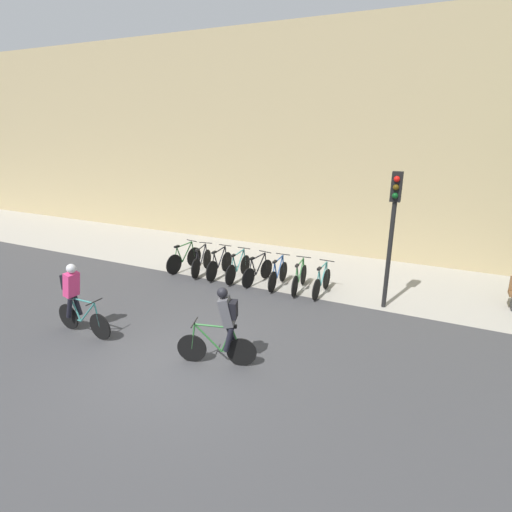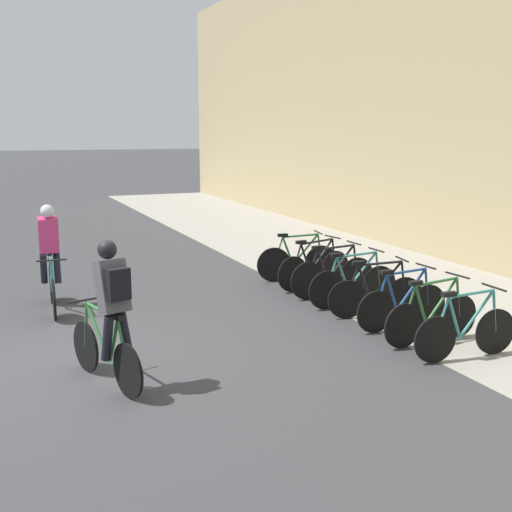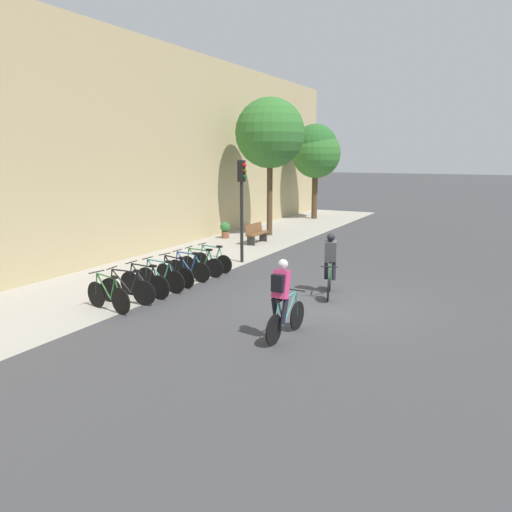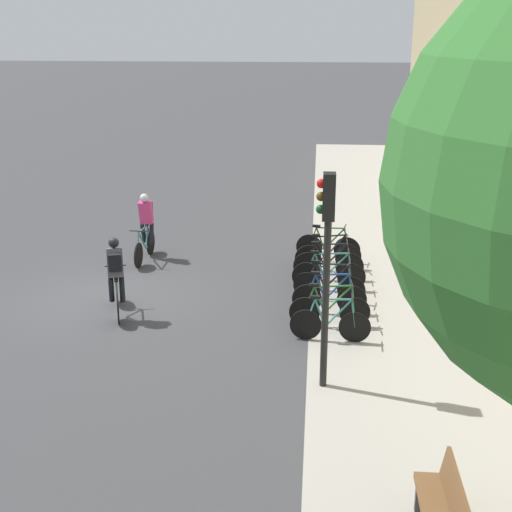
{
  "view_description": "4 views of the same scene",
  "coord_description": "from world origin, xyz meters",
  "px_view_note": "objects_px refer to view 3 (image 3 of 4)",
  "views": [
    {
      "loc": [
        4.58,
        -5.92,
        4.84
      ],
      "look_at": [
        0.31,
        3.25,
        1.5
      ],
      "focal_mm": 28.0,
      "sensor_mm": 36.0,
      "label": 1
    },
    {
      "loc": [
        8.05,
        -0.78,
        2.95
      ],
      "look_at": [
        -0.43,
        2.82,
        1.16
      ],
      "focal_mm": 45.0,
      "sensor_mm": 36.0,
      "label": 2
    },
    {
      "loc": [
        -12.31,
        -4.05,
        3.9
      ],
      "look_at": [
        -1.42,
        1.62,
        1.42
      ],
      "focal_mm": 35.0,
      "sensor_mm": 36.0,
      "label": 3
    },
    {
      "loc": [
        14.58,
        4.59,
        5.98
      ],
      "look_at": [
        0.07,
        3.32,
        1.18
      ],
      "focal_mm": 50.0,
      "sensor_mm": 36.0,
      "label": 4
    }
  ],
  "objects_px": {
    "parked_bike_2": "(144,283)",
    "parked_bike_7": "(212,261)",
    "cyclist_grey": "(330,262)",
    "traffic_light_pole": "(242,193)",
    "parked_bike_1": "(127,289)",
    "parked_bike_6": "(201,265)",
    "potted_plant": "(225,229)",
    "parked_bike_0": "(108,296)",
    "parked_bike_3": "(160,278)",
    "parked_bike_4": "(175,273)",
    "bench": "(256,233)",
    "parked_bike_5": "(188,269)",
    "cyclist_pink": "(282,297)"
  },
  "relations": [
    {
      "from": "parked_bike_2",
      "to": "parked_bike_7",
      "type": "xyz_separation_m",
      "value": [
        3.51,
        -0.0,
        -0.02
      ]
    },
    {
      "from": "cyclist_grey",
      "to": "traffic_light_pole",
      "type": "xyz_separation_m",
      "value": [
        2.64,
        4.32,
        1.63
      ]
    },
    {
      "from": "parked_bike_1",
      "to": "parked_bike_6",
      "type": "relative_size",
      "value": 1.01
    },
    {
      "from": "parked_bike_2",
      "to": "potted_plant",
      "type": "relative_size",
      "value": 2.19
    },
    {
      "from": "parked_bike_0",
      "to": "parked_bike_7",
      "type": "distance_m",
      "value": 4.92
    },
    {
      "from": "parked_bike_3",
      "to": "cyclist_grey",
      "type": "bearing_deg",
      "value": -65.82
    },
    {
      "from": "parked_bike_1",
      "to": "potted_plant",
      "type": "height_order",
      "value": "parked_bike_1"
    },
    {
      "from": "cyclist_grey",
      "to": "parked_bike_4",
      "type": "relative_size",
      "value": 1.09
    },
    {
      "from": "parked_bike_0",
      "to": "bench",
      "type": "bearing_deg",
      "value": 6.8
    },
    {
      "from": "parked_bike_6",
      "to": "traffic_light_pole",
      "type": "height_order",
      "value": "traffic_light_pole"
    },
    {
      "from": "parked_bike_4",
      "to": "parked_bike_6",
      "type": "distance_m",
      "value": 1.41
    },
    {
      "from": "parked_bike_4",
      "to": "parked_bike_5",
      "type": "xyz_separation_m",
      "value": [
        0.7,
        0.0,
        0.0
      ]
    },
    {
      "from": "cyclist_pink",
      "to": "cyclist_grey",
      "type": "height_order",
      "value": "cyclist_pink"
    },
    {
      "from": "parked_bike_5",
      "to": "bench",
      "type": "bearing_deg",
      "value": 10.12
    },
    {
      "from": "parked_bike_3",
      "to": "potted_plant",
      "type": "xyz_separation_m",
      "value": [
        9.04,
        3.22,
        0.04
      ]
    },
    {
      "from": "cyclist_grey",
      "to": "parked_bike_5",
      "type": "height_order",
      "value": "cyclist_grey"
    },
    {
      "from": "bench",
      "to": "parked_bike_0",
      "type": "bearing_deg",
      "value": -173.2
    },
    {
      "from": "bench",
      "to": "parked_bike_4",
      "type": "bearing_deg",
      "value": -170.77
    },
    {
      "from": "bench",
      "to": "potted_plant",
      "type": "relative_size",
      "value": 1.92
    },
    {
      "from": "cyclist_pink",
      "to": "parked_bike_2",
      "type": "xyz_separation_m",
      "value": [
        1.2,
        4.76,
        -0.54
      ]
    },
    {
      "from": "parked_bike_5",
      "to": "traffic_light_pole",
      "type": "bearing_deg",
      "value": -2.57
    },
    {
      "from": "parked_bike_4",
      "to": "cyclist_grey",
      "type": "bearing_deg",
      "value": -73.72
    },
    {
      "from": "cyclist_grey",
      "to": "bench",
      "type": "height_order",
      "value": "cyclist_grey"
    },
    {
      "from": "cyclist_grey",
      "to": "traffic_light_pole",
      "type": "bearing_deg",
      "value": 58.59
    },
    {
      "from": "potted_plant",
      "to": "parked_bike_6",
      "type": "bearing_deg",
      "value": -155.05
    },
    {
      "from": "parked_bike_1",
      "to": "traffic_light_pole",
      "type": "bearing_deg",
      "value": -1.38
    },
    {
      "from": "parked_bike_2",
      "to": "bench",
      "type": "xyz_separation_m",
      "value": [
        9.18,
        1.26,
        0.06
      ]
    },
    {
      "from": "cyclist_grey",
      "to": "parked_bike_3",
      "type": "height_order",
      "value": "cyclist_grey"
    },
    {
      "from": "parked_bike_3",
      "to": "traffic_light_pole",
      "type": "relative_size",
      "value": 0.46
    },
    {
      "from": "cyclist_pink",
      "to": "parked_bike_1",
      "type": "relative_size",
      "value": 1.05
    },
    {
      "from": "parked_bike_3",
      "to": "parked_bike_4",
      "type": "distance_m",
      "value": 0.7
    },
    {
      "from": "parked_bike_1",
      "to": "traffic_light_pole",
      "type": "relative_size",
      "value": 0.45
    },
    {
      "from": "parked_bike_4",
      "to": "potted_plant",
      "type": "xyz_separation_m",
      "value": [
        8.34,
        3.22,
        0.05
      ]
    },
    {
      "from": "cyclist_grey",
      "to": "parked_bike_0",
      "type": "relative_size",
      "value": 1.05
    },
    {
      "from": "parked_bike_5",
      "to": "parked_bike_6",
      "type": "distance_m",
      "value": 0.7
    },
    {
      "from": "parked_bike_4",
      "to": "parked_bike_6",
      "type": "height_order",
      "value": "parked_bike_6"
    },
    {
      "from": "parked_bike_0",
      "to": "bench",
      "type": "relative_size",
      "value": 1.12
    },
    {
      "from": "parked_bike_1",
      "to": "cyclist_pink",
      "type": "bearing_deg",
      "value": -95.93
    },
    {
      "from": "parked_bike_7",
      "to": "traffic_light_pole",
      "type": "relative_size",
      "value": 0.43
    },
    {
      "from": "parked_bike_4",
      "to": "bench",
      "type": "distance_m",
      "value": 7.88
    },
    {
      "from": "parked_bike_4",
      "to": "potted_plant",
      "type": "bearing_deg",
      "value": 21.14
    },
    {
      "from": "traffic_light_pole",
      "to": "parked_bike_5",
      "type": "bearing_deg",
      "value": 177.43
    },
    {
      "from": "parked_bike_0",
      "to": "parked_bike_7",
      "type": "height_order",
      "value": "parked_bike_0"
    },
    {
      "from": "parked_bike_6",
      "to": "traffic_light_pole",
      "type": "xyz_separation_m",
      "value": [
        2.53,
        -0.14,
        2.19
      ]
    },
    {
      "from": "traffic_light_pole",
      "to": "potted_plant",
      "type": "bearing_deg",
      "value": 37.47
    },
    {
      "from": "parked_bike_4",
      "to": "parked_bike_0",
      "type": "bearing_deg",
      "value": 179.98
    },
    {
      "from": "parked_bike_2",
      "to": "parked_bike_4",
      "type": "distance_m",
      "value": 1.4
    },
    {
      "from": "parked_bike_4",
      "to": "traffic_light_pole",
      "type": "bearing_deg",
      "value": -2.11
    },
    {
      "from": "parked_bike_0",
      "to": "parked_bike_1",
      "type": "relative_size",
      "value": 1.0
    },
    {
      "from": "parked_bike_7",
      "to": "parked_bike_2",
      "type": "bearing_deg",
      "value": 180.0
    }
  ]
}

